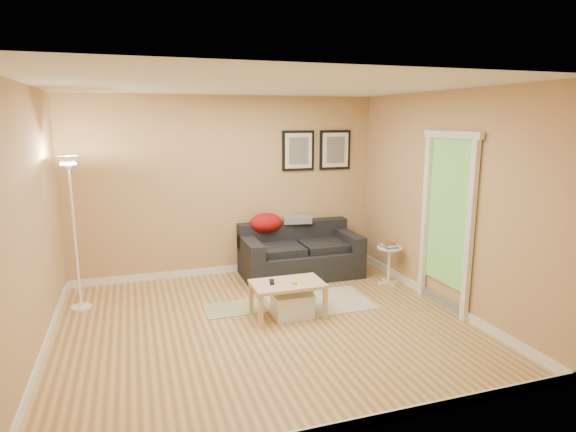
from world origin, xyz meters
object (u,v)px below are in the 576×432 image
object	(u,v)px
sofa	(301,251)
book_stack	(389,245)
coffee_table	(288,299)
floor_lamp	(75,238)
side_table	(389,265)
storage_bin	(292,305)

from	to	relation	value
sofa	book_stack	size ratio (longest dim) A/B	7.36
coffee_table	floor_lamp	bearing A→B (deg)	178.50
coffee_table	book_stack	size ratio (longest dim) A/B	3.58
book_stack	floor_lamp	distance (m)	4.03
coffee_table	side_table	xyz separation A→B (m)	(1.70, 0.65, 0.06)
book_stack	floor_lamp	size ratio (longest dim) A/B	0.12
coffee_table	side_table	bearing A→B (deg)	42.90
storage_bin	side_table	bearing A→B (deg)	22.21
book_stack	floor_lamp	xyz separation A→B (m)	(-4.01, 0.35, 0.32)
sofa	side_table	size ratio (longest dim) A/B	3.24
coffee_table	side_table	distance (m)	1.82
side_table	floor_lamp	world-z (taller)	floor_lamp
side_table	coffee_table	bearing A→B (deg)	-159.08
coffee_table	book_stack	bearing A→B (deg)	43.09
storage_bin	side_table	distance (m)	1.79
floor_lamp	storage_bin	bearing A→B (deg)	-23.52
coffee_table	storage_bin	xyz separation A→B (m)	(0.05, -0.02, -0.06)
side_table	book_stack	distance (m)	0.30
sofa	floor_lamp	size ratio (longest dim) A/B	0.91
sofa	side_table	xyz separation A→B (m)	(1.05, -0.72, -0.11)
sofa	coffee_table	world-z (taller)	sofa
side_table	book_stack	bearing A→B (deg)	176.68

